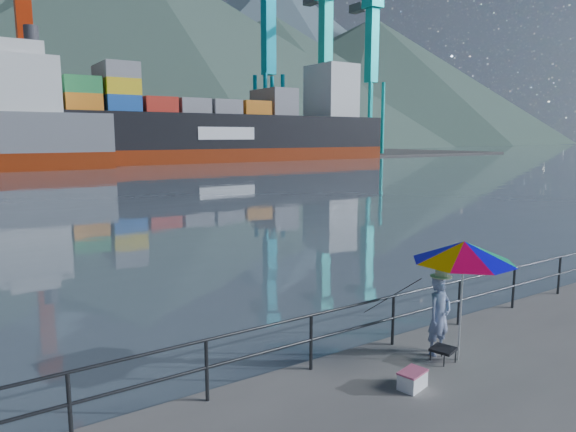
# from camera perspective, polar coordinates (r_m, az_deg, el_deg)

# --- Properties ---
(far_dock) EXTENTS (200.00, 40.00, 0.40)m
(far_dock) POSITION_cam_1_polar(r_m,az_deg,el_deg) (99.65, -24.12, 5.77)
(far_dock) COLOR #514F4C
(far_dock) RESTS_ON ground
(guardrail) EXTENTS (22.00, 0.06, 1.03)m
(guardrail) POSITION_cam_1_polar(r_m,az_deg,el_deg) (9.91, 7.38, -12.43)
(guardrail) COLOR #2D3033
(guardrail) RESTS_ON ground
(mountains) EXTENTS (600.00, 332.80, 80.00)m
(mountains) POSITION_cam_1_polar(r_m,az_deg,el_deg) (219.95, -22.13, 16.50)
(mountains) COLOR #385147
(mountains) RESTS_ON ground
(port_cranes) EXTENTS (116.00, 28.00, 38.40)m
(port_cranes) POSITION_cam_1_polar(r_m,az_deg,el_deg) (97.38, -11.09, 15.76)
(port_cranes) COLOR red
(port_cranes) RESTS_ON ground
(container_stacks) EXTENTS (58.00, 8.40, 7.80)m
(container_stacks) POSITION_cam_1_polar(r_m,az_deg,el_deg) (106.41, -12.21, 8.17)
(container_stacks) COLOR yellow
(container_stacks) RESTS_ON ground
(fisherman) EXTENTS (0.56, 0.38, 1.50)m
(fisherman) POSITION_cam_1_polar(r_m,az_deg,el_deg) (10.27, 16.46, -10.60)
(fisherman) COLOR navy
(fisherman) RESTS_ON ground
(beach_umbrella) EXTENTS (2.36, 2.36, 2.25)m
(beach_umbrella) POSITION_cam_1_polar(r_m,az_deg,el_deg) (9.74, 18.95, -3.78)
(beach_umbrella) COLOR white
(beach_umbrella) RESTS_ON ground
(folding_stool) EXTENTS (0.50, 0.50, 0.26)m
(folding_stool) POSITION_cam_1_polar(r_m,az_deg,el_deg) (10.17, 16.84, -14.49)
(folding_stool) COLOR black
(folding_stool) RESTS_ON ground
(cooler_bag) EXTENTS (0.53, 0.41, 0.27)m
(cooler_bag) POSITION_cam_1_polar(r_m,az_deg,el_deg) (9.08, 13.65, -17.33)
(cooler_bag) COLOR white
(cooler_bag) RESTS_ON ground
(fishing_rod) EXTENTS (0.14, 1.70, 1.20)m
(fishing_rod) POSITION_cam_1_polar(r_m,az_deg,el_deg) (10.97, 11.19, -13.28)
(fishing_rod) COLOR black
(fishing_rod) RESTS_ON ground
(container_ship) EXTENTS (67.12, 11.19, 18.10)m
(container_ship) POSITION_cam_1_polar(r_m,az_deg,el_deg) (89.90, -7.48, 9.90)
(container_ship) COLOR maroon
(container_ship) RESTS_ON ground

